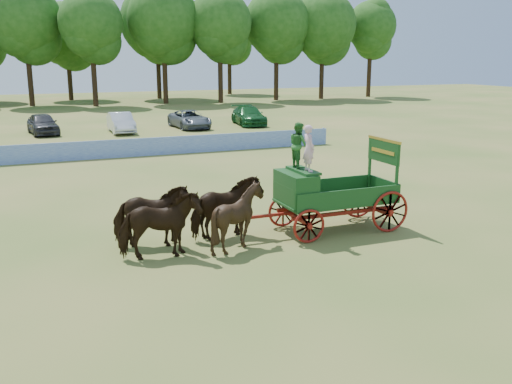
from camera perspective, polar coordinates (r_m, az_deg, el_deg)
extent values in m
plane|color=olive|center=(17.28, 1.28, -5.81)|extent=(160.00, 160.00, 0.00)
imported|color=black|center=(16.51, -9.64, -3.35)|extent=(2.39, 1.21, 1.96)
imported|color=black|center=(17.55, -10.45, -2.38)|extent=(2.51, 1.60, 1.96)
imported|color=black|center=(17.16, -1.81, -2.51)|extent=(2.12, 1.98, 1.97)
imported|color=black|center=(18.16, -3.03, -1.63)|extent=(2.51, 1.61, 1.96)
cube|color=maroon|center=(18.60, 3.96, -2.49)|extent=(0.12, 2.00, 0.12)
cube|color=maroon|center=(20.07, 11.67, -1.55)|extent=(0.12, 2.00, 0.12)
cube|color=maroon|center=(18.81, 8.82, -2.07)|extent=(3.80, 0.10, 0.12)
cube|color=maroon|center=(19.72, 7.17, -1.28)|extent=(3.80, 0.10, 0.12)
cube|color=maroon|center=(18.19, 1.42, -2.34)|extent=(2.80, 0.09, 0.09)
cube|color=#164417|center=(19.19, 8.00, -0.86)|extent=(3.80, 1.80, 0.10)
cube|color=#164417|center=(18.39, 9.41, -0.58)|extent=(3.80, 0.06, 0.55)
cube|color=#164417|center=(19.86, 6.75, 0.56)|extent=(3.80, 0.06, 0.55)
cube|color=#164417|center=(20.12, 12.66, 0.49)|extent=(0.06, 1.80, 0.55)
cube|color=#164417|center=(18.36, 4.01, 0.36)|extent=(0.85, 1.70, 1.05)
cube|color=#164417|center=(18.35, 4.74, 2.16)|extent=(0.55, 1.50, 0.08)
cube|color=#164417|center=(18.25, 2.93, -0.36)|extent=(0.10, 1.60, 0.65)
cube|color=#164417|center=(18.40, 3.42, -1.21)|extent=(0.55, 1.60, 0.06)
cube|color=#164417|center=(19.30, 13.91, 1.85)|extent=(0.08, 0.08, 1.80)
cube|color=#164417|center=(20.59, 11.30, 2.70)|extent=(0.08, 0.08, 1.80)
cube|color=#164417|center=(19.84, 12.65, 3.99)|extent=(0.07, 1.75, 0.75)
cube|color=gold|center=(19.78, 12.71, 5.13)|extent=(0.08, 1.80, 0.09)
cube|color=gold|center=(19.81, 12.56, 3.98)|extent=(0.02, 1.30, 0.12)
torus|color=maroon|center=(17.80, 5.31, -3.42)|extent=(1.09, 0.09, 1.09)
torus|color=maroon|center=(19.44, 2.72, -1.93)|extent=(1.09, 0.09, 1.09)
torus|color=maroon|center=(19.30, 13.25, -1.93)|extent=(1.39, 0.09, 1.39)
torus|color=maroon|center=(20.81, 10.23, -0.67)|extent=(1.39, 0.09, 1.39)
imported|color=#E8B1C2|center=(17.91, 5.30, 4.38)|extent=(0.35, 0.53, 1.46)
imported|color=#2A6E29|center=(18.53, 4.29, 4.71)|extent=(0.56, 0.71, 1.47)
cube|color=#1F41AA|center=(33.80, -12.68, 4.32)|extent=(26.00, 0.08, 1.05)
imported|color=#333338|center=(45.50, -20.56, 6.41)|extent=(2.40, 4.80, 1.57)
imported|color=silver|center=(44.79, -13.35, 6.76)|extent=(1.66, 4.61, 1.51)
imported|color=slate|center=(46.71, -6.66, 7.24)|extent=(2.66, 5.26, 1.43)
imported|color=#144C1E|center=(48.62, -0.75, 7.65)|extent=(2.85, 5.59, 1.55)
cylinder|color=#382314|center=(72.08, -21.62, 10.10)|extent=(0.60, 0.60, 5.28)
sphere|color=#1B4B14|center=(72.13, -22.13, 15.71)|extent=(8.24, 8.24, 8.24)
cylinder|color=#382314|center=(69.32, -15.84, 10.34)|extent=(0.60, 0.60, 5.06)
sphere|color=#1B4B14|center=(69.34, -16.21, 15.95)|extent=(7.20, 7.20, 7.20)
cylinder|color=#382314|center=(71.56, -9.07, 10.89)|extent=(0.60, 0.60, 5.38)
sphere|color=#1B4B14|center=(71.62, -9.29, 16.66)|extent=(8.61, 8.61, 8.61)
cylinder|color=#382314|center=(71.93, -3.57, 10.97)|extent=(0.60, 0.60, 5.22)
sphere|color=#1B4B14|center=(71.97, -3.65, 16.56)|extent=(7.74, 7.74, 7.74)
cylinder|color=#382314|center=(76.38, 2.03, 11.18)|extent=(0.60, 0.60, 5.34)
sphere|color=#1B4B14|center=(76.43, 2.08, 16.55)|extent=(8.48, 8.48, 8.48)
cylinder|color=#382314|center=(79.21, 6.56, 11.16)|extent=(0.60, 0.60, 5.29)
sphere|color=#1B4B14|center=(79.26, 6.71, 16.30)|extent=(8.80, 8.80, 8.80)
cylinder|color=#382314|center=(84.19, 11.22, 11.14)|extent=(0.60, 0.60, 5.30)
sphere|color=#1B4B14|center=(84.24, 11.45, 15.97)|extent=(6.90, 6.90, 6.90)
cylinder|color=#382314|center=(80.30, -18.10, 10.39)|extent=(0.60, 0.60, 4.62)
sphere|color=#1B4B14|center=(80.28, -18.43, 14.80)|extent=(8.03, 8.03, 8.03)
cylinder|color=#382314|center=(80.21, -9.69, 11.18)|extent=(0.60, 0.60, 5.53)
sphere|color=#1B4B14|center=(80.28, -9.91, 16.48)|extent=(9.77, 9.77, 9.77)
cylinder|color=#382314|center=(88.50, -2.65, 11.34)|extent=(0.60, 0.60, 4.90)
sphere|color=#1B4B14|center=(88.50, -2.70, 15.61)|extent=(7.61, 7.61, 7.61)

